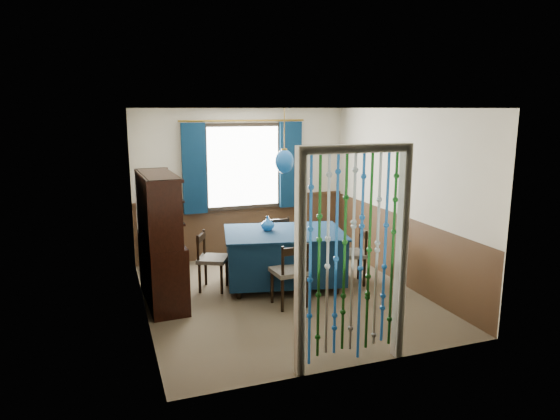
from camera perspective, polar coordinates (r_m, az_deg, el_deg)
name	(u,v)px	position (r m, az deg, el deg)	size (l,w,h in m)	color
floor	(283,296)	(6.86, 0.36, -9.79)	(4.00, 4.00, 0.00)	brown
ceiling	(283,108)	(6.39, 0.39, 11.57)	(4.00, 4.00, 0.00)	silver
wall_back	(243,184)	(8.39, -4.30, 2.99)	(3.60, 3.60, 0.00)	beige
wall_front	(356,244)	(4.73, 8.70, -3.91)	(3.60, 3.60, 0.00)	beige
wall_left	(141,215)	(6.15, -15.60, -0.60)	(4.00, 4.00, 0.00)	beige
wall_right	(402,197)	(7.31, 13.75, 1.40)	(4.00, 4.00, 0.00)	beige
wainscot_back	(243,228)	(8.52, -4.20, -2.02)	(3.60, 3.60, 0.00)	#422B19
wainscot_front	(353,319)	(4.99, 8.35, -12.19)	(3.60, 3.60, 0.00)	#422B19
wainscot_left	(146,275)	(6.34, -15.10, -7.23)	(4.00, 4.00, 0.00)	#422B19
wainscot_right	(398,248)	(7.47, 13.38, -4.27)	(4.00, 4.00, 0.00)	#422B19
window	(243,166)	(8.30, -4.24, 4.99)	(1.32, 0.12, 1.42)	black
doorway	(353,263)	(4.84, 8.29, -6.02)	(1.16, 0.12, 2.18)	silver
dining_table	(284,255)	(7.10, 0.47, -5.13)	(1.86, 1.46, 0.80)	#0A1F36
chair_near	(290,272)	(6.39, 1.18, -7.13)	(0.45, 0.43, 0.85)	black
chair_far	(281,243)	(7.76, 0.09, -3.83)	(0.43, 0.41, 0.82)	black
chair_left	(211,259)	(7.03, -7.89, -5.59)	(0.52, 0.53, 0.82)	black
chair_right	(353,254)	(7.29, 8.39, -4.98)	(0.47, 0.49, 0.82)	black
sideboard	(161,258)	(6.67, -13.43, -5.38)	(0.51, 1.32, 1.70)	black
pendant_lamp	(284,161)	(6.84, 0.49, 5.59)	(0.26, 0.26, 0.88)	olive
vase_table	(268,224)	(7.06, -1.43, -1.61)	(0.17, 0.17, 0.18)	#16539B
bowl_shelf	(166,217)	(6.31, -12.90, -0.77)	(0.20, 0.20, 0.05)	beige
vase_sideboard	(163,229)	(6.79, -13.26, -2.08)	(0.16, 0.16, 0.17)	beige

